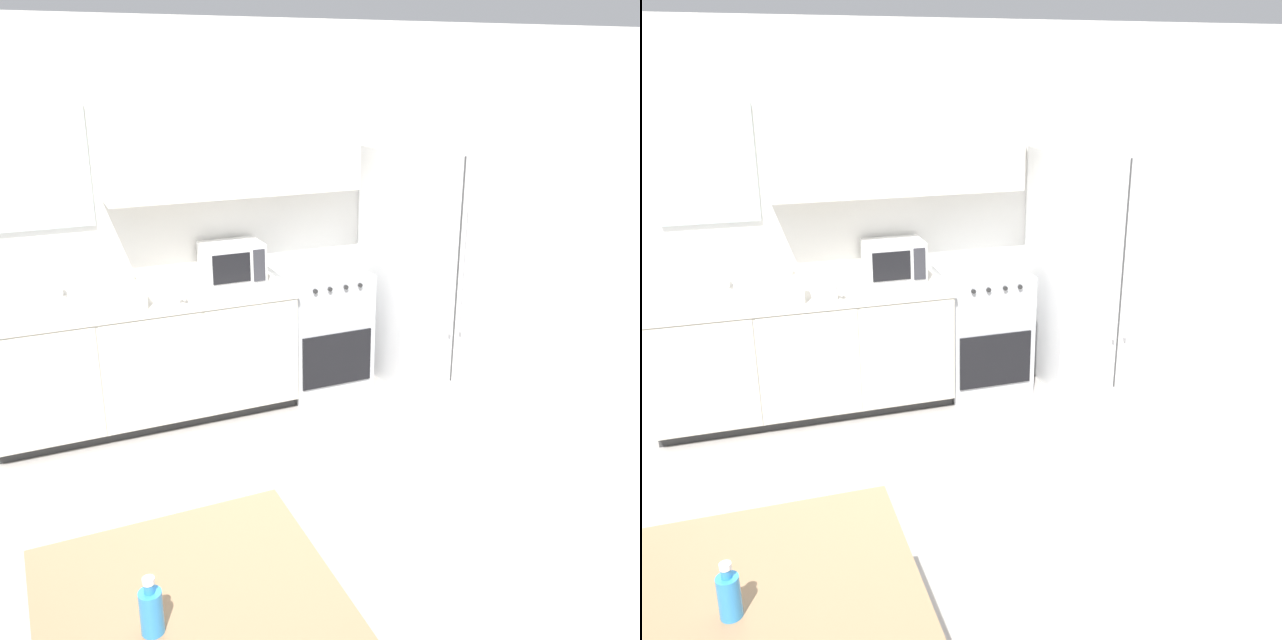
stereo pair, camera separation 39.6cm
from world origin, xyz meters
TOP-DOWN VIEW (x-y plane):
  - ground_plane at (0.00, 0.00)m, footprint 12.00×12.00m
  - wall_back at (0.06, 2.15)m, footprint 12.00×0.38m
  - kitchen_counter at (-0.38, 1.83)m, footprint 2.06×0.68m
  - oven_range at (0.97, 1.85)m, footprint 0.64×0.63m
  - refrigerator at (1.91, 1.79)m, footprint 0.94×0.78m
  - kitchen_sink at (-0.92, 1.84)m, footprint 0.56×0.41m
  - microwave at (0.32, 1.97)m, footprint 0.43×0.32m
  - coffee_mug at (-0.19, 1.62)m, footprint 0.13×0.09m
  - grocery_bag_0 at (-0.48, 1.68)m, footprint 0.21×0.18m
  - dining_table at (-0.77, -1.01)m, footprint 0.95×0.95m
  - drink_bottle at (-0.90, -1.10)m, footprint 0.07×0.07m

SIDE VIEW (x-z plane):
  - ground_plane at x=0.00m, z-range 0.00..0.00m
  - kitchen_counter at x=-0.38m, z-range 0.00..0.89m
  - oven_range at x=0.97m, z-range 0.00..0.93m
  - dining_table at x=-0.77m, z-range 0.27..1.05m
  - drink_bottle at x=-0.90m, z-range 0.76..0.96m
  - refrigerator at x=1.91m, z-range 0.00..1.81m
  - kitchen_sink at x=-0.92m, z-range 0.77..1.04m
  - coffee_mug at x=-0.19m, z-range 0.89..0.99m
  - grocery_bag_0 at x=-0.48m, z-range 0.87..1.14m
  - microwave at x=0.32m, z-range 0.89..1.18m
  - wall_back at x=0.06m, z-range 0.09..2.79m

